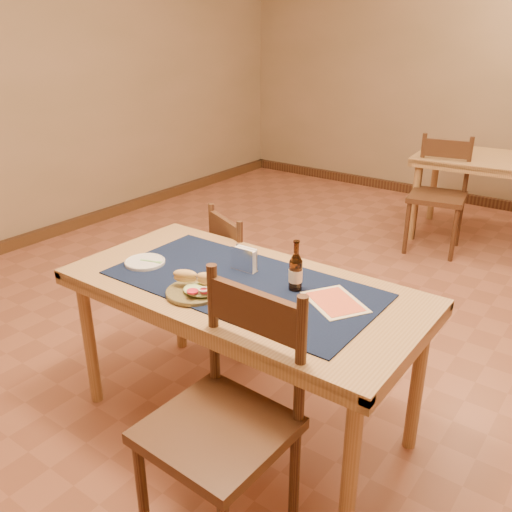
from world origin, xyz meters
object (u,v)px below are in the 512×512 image
Objects in this scene: napkin_holder at (244,260)px; chair_main_far at (248,276)px; chair_main_near at (226,418)px; sandwich_plate at (196,288)px; beer_bottle at (296,272)px; main_table at (243,301)px.

chair_main_far is at bearing 125.78° from napkin_holder.
chair_main_near is 0.59m from sandwich_plate.
napkin_holder is (-0.29, 0.03, -0.03)m from beer_bottle.
napkin_holder is at bearing 122.21° from chair_main_near.
beer_bottle reaches higher than main_table.
beer_bottle is at bearing 99.56° from chair_main_near.
main_table is 12.47× the size of napkin_holder.
napkin_holder is (0.02, 0.31, 0.03)m from sandwich_plate.
sandwich_plate is at bearing -116.07° from main_table.
chair_main_far is 0.86× the size of chair_main_near.
beer_bottle reaches higher than chair_main_far.
beer_bottle is 1.74× the size of napkin_holder.
chair_main_far is 0.90m from beer_bottle.
napkin_holder is (0.34, -0.48, 0.36)m from chair_main_far.
napkin_holder is (-0.40, 0.63, 0.29)m from chair_main_near.
chair_main_far reaches higher than main_table.
beer_bottle is 0.30m from napkin_holder.
chair_main_far is at bearing 112.39° from sandwich_plate.
main_table is 1.85× the size of chair_main_far.
chair_main_far is at bearing 123.79° from chair_main_near.
main_table is 7.18× the size of beer_bottle.
beer_bottle reaches higher than napkin_holder.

